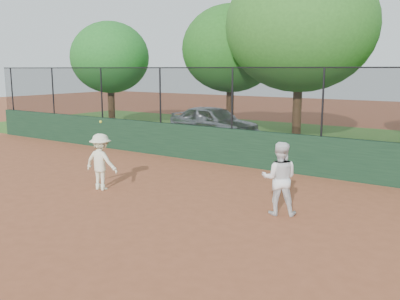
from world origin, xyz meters
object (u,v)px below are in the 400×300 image
Objects in this scene: parked_car at (213,122)px; tree_2 at (300,26)px; tree_0 at (110,58)px; player_main at (101,162)px; tree_1 at (231,49)px; player_second at (279,178)px.

tree_2 is at bearing -78.34° from parked_car.
tree_0 is at bearing 100.17° from parked_car.
player_main is 11.09m from tree_1.
tree_2 is (3.93, 0.17, 4.05)m from parked_car.
player_second is 9.90m from tree_2.
tree_2 is (10.26, 0.28, 1.10)m from tree_0.
parked_car is at bearing -73.03° from player_second.
player_main is 12.77m from tree_0.
parked_car is 9.35m from player_main.
tree_0 reaches higher than player_main.
player_main is (-4.72, -0.72, -0.06)m from player_second.
tree_1 is at bearing 163.67° from tree_2.
tree_0 is at bearing -178.44° from tree_2.
tree_1 is (0.12, 1.29, 3.30)m from parked_car.
tree_2 is (3.81, -1.12, 0.75)m from tree_1.
player_second is 12.27m from tree_1.
player_main is at bearing -14.17° from player_second.
tree_1 reaches higher than player_main.
tree_1 is at bearing 12.20° from tree_0.
player_second is at bearing -54.58° from tree_1.
tree_2 reaches higher than parked_car.
player_second is 0.84× the size of player_main.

